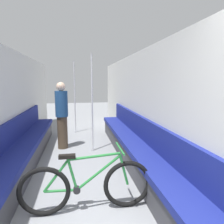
# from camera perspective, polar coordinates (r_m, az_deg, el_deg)

# --- Properties ---
(wall_left) EXTENTS (0.10, 9.56, 2.28)m
(wall_left) POSITION_cam_1_polar(r_m,az_deg,el_deg) (4.06, -28.60, 0.61)
(wall_left) COLOR silver
(wall_left) RESTS_ON ground
(wall_right) EXTENTS (0.10, 9.56, 2.28)m
(wall_right) POSITION_cam_1_polar(r_m,az_deg,el_deg) (4.08, 9.80, 1.59)
(wall_right) COLOR silver
(wall_right) RESTS_ON ground
(bench_seat_row_left) EXTENTS (0.48, 5.21, 0.93)m
(bench_seat_row_left) POSITION_cam_1_polar(r_m,az_deg,el_deg) (4.09, -24.58, -11.06)
(bench_seat_row_left) COLOR #3D3D42
(bench_seat_row_left) RESTS_ON ground
(bench_seat_row_right) EXTENTS (0.48, 5.21, 0.93)m
(bench_seat_row_right) POSITION_cam_1_polar(r_m,az_deg,el_deg) (4.11, 6.40, -10.20)
(bench_seat_row_right) COLOR #3D3D42
(bench_seat_row_right) RESTS_ON ground
(bicycle) EXTENTS (1.68, 0.46, 0.82)m
(bicycle) POSITION_cam_1_polar(r_m,az_deg,el_deg) (2.69, -7.13, -20.31)
(bicycle) COLOR black
(bicycle) RESTS_ON ground
(grab_pole_near) EXTENTS (0.08, 0.08, 2.26)m
(grab_pole_near) POSITION_cam_1_polar(r_m,az_deg,el_deg) (6.48, -10.57, 3.82)
(grab_pole_near) COLOR gray
(grab_pole_near) RESTS_ON ground
(grab_pole_far) EXTENTS (0.08, 0.08, 2.26)m
(grab_pole_far) POSITION_cam_1_polar(r_m,az_deg,el_deg) (4.65, -5.70, 2.06)
(grab_pole_far) COLOR gray
(grab_pole_far) RESTS_ON ground
(passenger_standing) EXTENTS (0.30, 0.30, 1.63)m
(passenger_standing) POSITION_cam_1_polar(r_m,az_deg,el_deg) (5.00, -14.13, -0.76)
(passenger_standing) COLOR #473828
(passenger_standing) RESTS_ON ground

